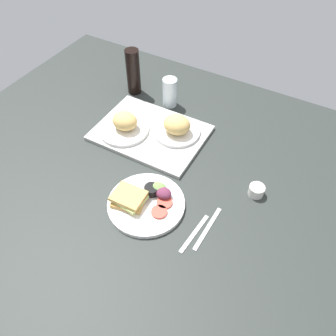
{
  "coord_description": "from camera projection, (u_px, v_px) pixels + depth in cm",
  "views": [
    {
      "loc": [
        45.26,
        -73.02,
        101.01
      ],
      "look_at": [
        2.0,
        3.0,
        4.0
      ],
      "focal_mm": 37.45,
      "sensor_mm": 36.0,
      "label": 1
    }
  ],
  "objects": [
    {
      "name": "espresso_cup",
      "position": [
        256.0,
        191.0,
        1.26
      ],
      "size": [
        5.6,
        5.6,
        4.0
      ],
      "primitive_type": "cylinder",
      "color": "silver",
      "rests_on": "ground_plane"
    },
    {
      "name": "fork",
      "position": [
        194.0,
        233.0,
        1.16
      ],
      "size": [
        2.85,
        17.06,
        0.5
      ],
      "primitive_type": "cube",
      "rotation": [
        0.0,
        0.0,
        1.48
      ],
      "color": "#B7B7BC",
      "rests_on": "ground_plane"
    },
    {
      "name": "bread_plate_far",
      "position": [
        177.0,
        127.0,
        1.44
      ],
      "size": [
        19.57,
        19.57,
        9.16
      ],
      "color": "white",
      "rests_on": "serving_tray"
    },
    {
      "name": "serving_tray",
      "position": [
        150.0,
        133.0,
        1.48
      ],
      "size": [
        45.32,
        33.44,
        1.6
      ],
      "primitive_type": "cube",
      "rotation": [
        0.0,
        0.0,
        0.01
      ],
      "color": "#B2B2AD",
      "rests_on": "ground_plane"
    },
    {
      "name": "ground_plane",
      "position": [
        160.0,
        181.0,
        1.34
      ],
      "size": [
        190.0,
        150.0,
        3.0
      ],
      "primitive_type": "cube",
      "color": "#282D2B"
    },
    {
      "name": "soda_bottle",
      "position": [
        133.0,
        72.0,
        1.61
      ],
      "size": [
        6.4,
        6.4,
        21.76
      ],
      "primitive_type": "cylinder",
      "color": "black",
      "rests_on": "ground_plane"
    },
    {
      "name": "knife",
      "position": [
        208.0,
        228.0,
        1.17
      ],
      "size": [
        1.89,
        19.03,
        0.5
      ],
      "primitive_type": "cube",
      "rotation": [
        0.0,
        0.0,
        1.54
      ],
      "color": "#B7B7BC",
      "rests_on": "ground_plane"
    },
    {
      "name": "drinking_glass",
      "position": [
        170.0,
        92.0,
        1.58
      ],
      "size": [
        6.5,
        6.5,
        13.53
      ],
      "primitive_type": "cylinder",
      "color": "silver",
      "rests_on": "ground_plane"
    },
    {
      "name": "plate_with_salad",
      "position": [
        145.0,
        201.0,
        1.23
      ],
      "size": [
        27.38,
        27.38,
        5.4
      ],
      "color": "white",
      "rests_on": "ground_plane"
    },
    {
      "name": "bread_plate_near",
      "position": [
        124.0,
        125.0,
        1.46
      ],
      "size": [
        21.12,
        21.12,
        8.74
      ],
      "color": "white",
      "rests_on": "serving_tray"
    }
  ]
}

